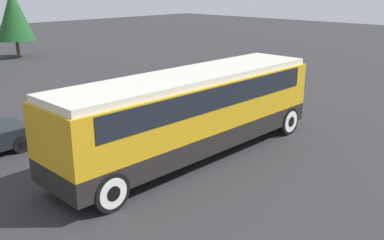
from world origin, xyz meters
TOP-DOWN VIEW (x-y plane):
  - ground_plane at (0.00, 0.00)m, footprint 120.00×120.00m
  - tour_bus at (0.10, -0.00)m, footprint 10.94×2.63m
  - parked_car_mid at (0.81, 6.47)m, footprint 4.31×1.83m
  - parked_car_far at (4.77, 6.47)m, footprint 4.48×1.89m
  - tree_left at (5.68, 26.46)m, footprint 3.15×3.15m

SIDE VIEW (x-z plane):
  - ground_plane at x=0.00m, z-range 0.00..0.00m
  - parked_car_mid at x=0.81m, z-range -0.01..1.38m
  - parked_car_far at x=4.77m, z-range 0.00..1.50m
  - tour_bus at x=0.10m, z-range 0.33..3.41m
  - tree_left at x=5.68m, z-range 0.72..6.45m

